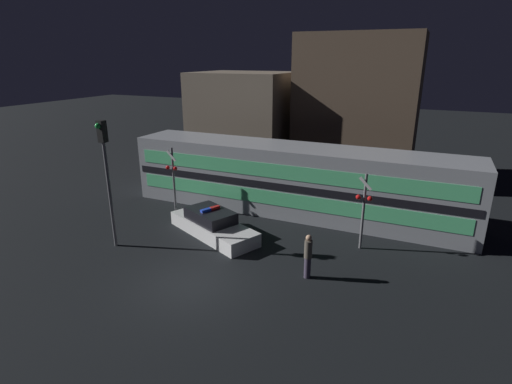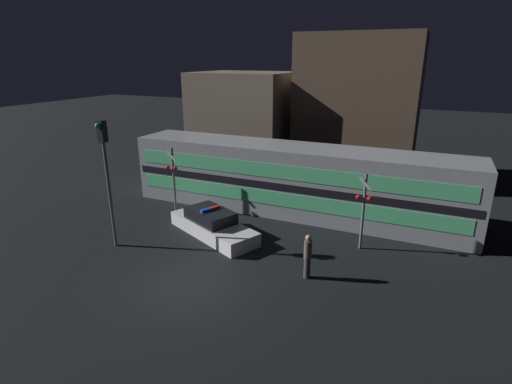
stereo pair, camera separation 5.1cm
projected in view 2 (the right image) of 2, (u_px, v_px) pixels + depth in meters
The scene contains 9 objects.
ground_plane at pixel (190, 282), 15.08m from camera, with size 120.00×120.00×0.00m, color black.
train at pixel (294, 180), 21.39m from camera, with size 18.22×2.99×3.65m.
police_car at pixel (213, 225), 19.00m from camera, with size 5.25×3.63×1.32m.
pedestrian at pixel (308, 256), 15.11m from camera, with size 0.30×0.30×1.79m.
crossing_signal_near at pixel (363, 207), 17.09m from camera, with size 0.70×0.29×3.45m.
crossing_signal_far at pixel (173, 176), 21.30m from camera, with size 0.70×0.29×3.59m.
traffic_light_corner at pixel (106, 165), 16.82m from camera, with size 0.30×0.46×5.63m.
building_left at pixel (245, 121), 29.82m from camera, with size 6.88×5.86×7.05m.
building_center at pixel (357, 108), 26.86m from camera, with size 7.81×4.57×9.57m.
Camera 2 is at (7.70, -10.98, 8.08)m, focal length 28.00 mm.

